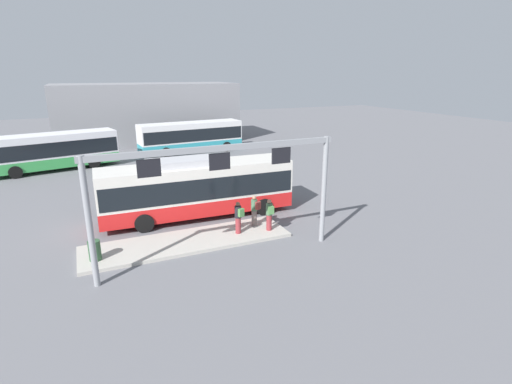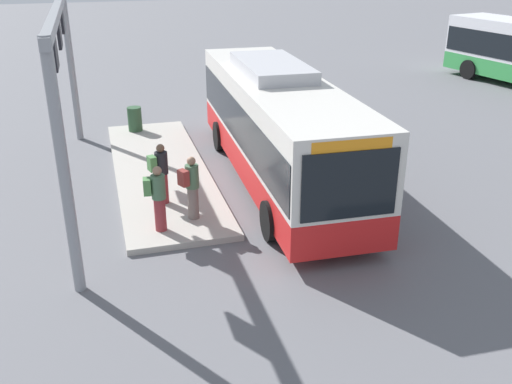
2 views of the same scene
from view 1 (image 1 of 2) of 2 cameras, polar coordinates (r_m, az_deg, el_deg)
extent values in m
plane|color=slate|center=(22.90, -8.36, -3.53)|extent=(120.00, 120.00, 0.00)
cube|color=#B2ADA3|center=(19.51, -9.90, -7.13)|extent=(10.00, 2.80, 0.16)
cube|color=red|center=(22.64, -8.45, -1.69)|extent=(10.86, 2.85, 0.85)
cube|color=silver|center=(22.24, -8.60, 1.66)|extent=(10.86, 2.85, 1.90)
cube|color=black|center=(22.29, -8.58, 1.17)|extent=(10.65, 2.88, 1.20)
cube|color=black|center=(24.07, 4.01, 2.76)|extent=(0.11, 2.13, 1.50)
cube|color=#B7B7BC|center=(21.80, -10.80, 4.30)|extent=(3.83, 1.87, 0.36)
cube|color=orange|center=(23.84, 3.90, 4.72)|extent=(0.18, 1.75, 0.28)
cylinder|color=black|center=(24.84, -1.06, -0.46)|extent=(1.01, 0.33, 1.00)
cylinder|color=black|center=(22.74, 1.15, -2.16)|extent=(1.01, 0.33, 1.00)
cylinder|color=black|center=(23.38, -16.76, -2.36)|extent=(1.01, 0.33, 1.00)
cylinder|color=black|center=(21.13, -16.04, -4.39)|extent=(1.01, 0.33, 1.00)
cube|color=green|center=(37.32, -27.21, 4.06)|extent=(10.24, 4.54, 0.85)
cube|color=white|center=(37.08, -27.50, 6.13)|extent=(10.24, 4.54, 1.90)
cube|color=black|center=(37.11, -27.46, 5.82)|extent=(10.05, 4.54, 1.20)
cylinder|color=black|center=(35.87, -31.76, 2.46)|extent=(1.04, 0.50, 1.00)
cylinder|color=black|center=(38.21, -32.12, 3.17)|extent=(1.04, 0.50, 1.00)
cylinder|color=black|center=(36.74, -22.60, 4.03)|extent=(1.04, 0.50, 1.00)
cylinder|color=black|center=(39.03, -23.50, 4.63)|extent=(1.04, 0.50, 1.00)
cube|color=teal|center=(41.17, -9.43, 6.80)|extent=(10.68, 3.43, 0.85)
cube|color=white|center=(40.95, -9.53, 8.69)|extent=(10.68, 3.43, 1.90)
cube|color=black|center=(40.98, -9.51, 8.42)|extent=(10.47, 3.45, 1.20)
cylinder|color=black|center=(43.57, -5.69, 7.15)|extent=(1.02, 0.39, 1.00)
cylinder|color=black|center=(41.42, -4.33, 6.66)|extent=(1.02, 0.39, 1.00)
cylinder|color=black|center=(41.44, -13.97, 6.20)|extent=(1.02, 0.39, 1.00)
cylinder|color=black|center=(39.17, -13.00, 5.66)|extent=(1.02, 0.39, 1.00)
cylinder|color=slate|center=(20.78, -0.26, -3.81)|extent=(0.38, 0.38, 0.85)
cylinder|color=#476B4C|center=(20.53, -0.26, -1.92)|extent=(0.46, 0.46, 0.60)
sphere|color=#9E755B|center=(20.40, -0.26, -0.83)|extent=(0.22, 0.22, 0.22)
cube|color=maroon|center=(20.36, 0.30, -1.99)|extent=(0.33, 0.29, 0.40)
cylinder|color=maroon|center=(19.83, -2.62, -4.88)|extent=(0.35, 0.35, 0.85)
cylinder|color=black|center=(19.57, -2.65, -2.92)|extent=(0.42, 0.42, 0.60)
sphere|color=brown|center=(19.43, -2.67, -1.78)|extent=(0.22, 0.22, 0.22)
cube|color=#4C8447|center=(19.36, -2.19, -3.04)|extent=(0.32, 0.25, 0.40)
cylinder|color=maroon|center=(20.20, 1.92, -4.45)|extent=(0.31, 0.31, 0.85)
cylinder|color=#476B4C|center=(19.94, 1.94, -2.51)|extent=(0.37, 0.37, 0.60)
sphere|color=#9E755B|center=(19.81, 1.95, -1.39)|extent=(0.22, 0.22, 0.22)
cube|color=#4C8447|center=(19.70, 2.21, -2.67)|extent=(0.30, 0.21, 0.40)
cylinder|color=gray|center=(15.85, -23.22, -4.30)|extent=(0.24, 0.24, 5.20)
cylinder|color=gray|center=(18.88, 9.88, 0.22)|extent=(0.24, 0.24, 5.20)
cube|color=gray|center=(16.01, -5.40, 6.39)|extent=(10.79, 0.20, 0.24)
cube|color=black|center=(15.46, -15.41, 3.38)|extent=(0.90, 0.08, 0.70)
cube|color=black|center=(16.12, -5.34, 4.47)|extent=(0.90, 0.08, 0.70)
cube|color=black|center=(17.24, 3.70, 5.34)|extent=(0.90, 0.08, 0.70)
cube|color=gray|center=(48.37, -15.58, 11.05)|extent=(20.24, 8.00, 6.76)
cylinder|color=#2D5133|center=(18.47, -22.54, -7.90)|extent=(0.52, 0.52, 0.90)
camera|label=2|loc=(26.29, 29.77, 12.04)|focal=40.23mm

